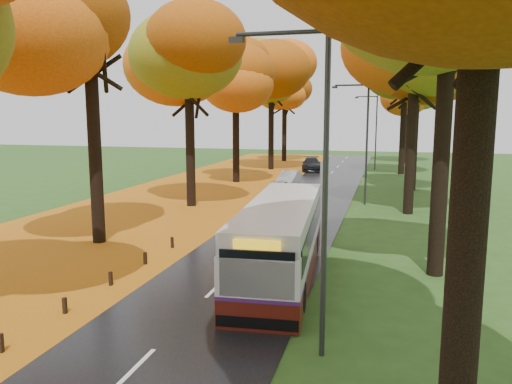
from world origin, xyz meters
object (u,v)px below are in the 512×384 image
at_px(streetlamp_far, 374,126).
at_px(bus, 281,237).
at_px(streetlamp_mid, 363,134).
at_px(streetlamp_near, 315,169).
at_px(car_dark, 311,164).
at_px(car_silver, 289,179).
at_px(car_white, 277,189).

height_order(streetlamp_far, bus, streetlamp_far).
relative_size(streetlamp_mid, streetlamp_far, 1.00).
height_order(streetlamp_near, streetlamp_mid, same).
xyz_separation_m(streetlamp_near, car_dark, (-6.30, 41.11, -3.98)).
xyz_separation_m(streetlamp_mid, car_silver, (-6.30, 6.84, -4.03)).
distance_m(streetlamp_mid, car_dark, 20.51).
relative_size(streetlamp_far, car_dark, 1.68).
bearing_deg(car_white, car_silver, 99.18).
bearing_deg(streetlamp_far, bus, -93.12).
bearing_deg(car_silver, car_dark, 91.21).
height_order(streetlamp_far, car_white, streetlamp_far).
bearing_deg(car_silver, car_white, -86.35).
distance_m(streetlamp_near, streetlamp_far, 44.00).
bearing_deg(car_white, streetlamp_mid, -2.62).
bearing_deg(streetlamp_far, streetlamp_mid, -90.00).
height_order(streetlamp_near, car_white, streetlamp_near).
height_order(streetlamp_far, car_dark, streetlamp_far).
relative_size(bus, car_silver, 2.72).
bearing_deg(bus, streetlamp_mid, 77.95).
distance_m(streetlamp_near, bus, 7.08).
distance_m(streetlamp_near, car_dark, 41.78).
relative_size(car_white, car_dark, 0.77).
relative_size(car_white, car_silver, 0.94).
height_order(streetlamp_mid, car_white, streetlamp_mid).
xyz_separation_m(streetlamp_far, car_silver, (-6.30, -15.16, -4.03)).
distance_m(bus, car_white, 17.52).
bearing_deg(streetlamp_mid, car_white, 170.64).
distance_m(streetlamp_far, car_silver, 16.90).
bearing_deg(bus, car_silver, 95.76).
relative_size(streetlamp_mid, car_dark, 1.68).
height_order(streetlamp_near, streetlamp_far, same).
distance_m(streetlamp_far, car_white, 22.23).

